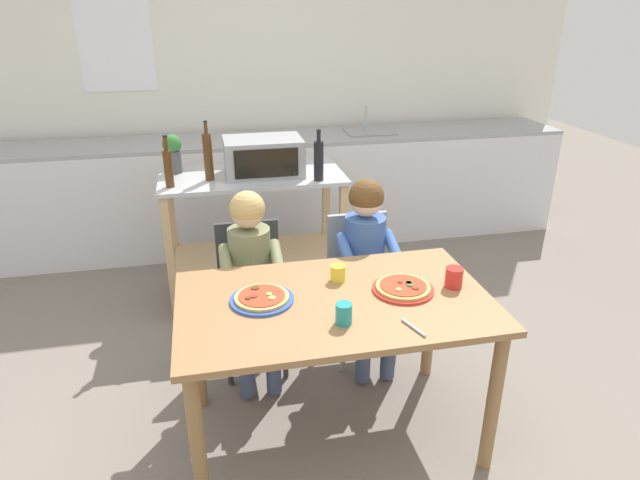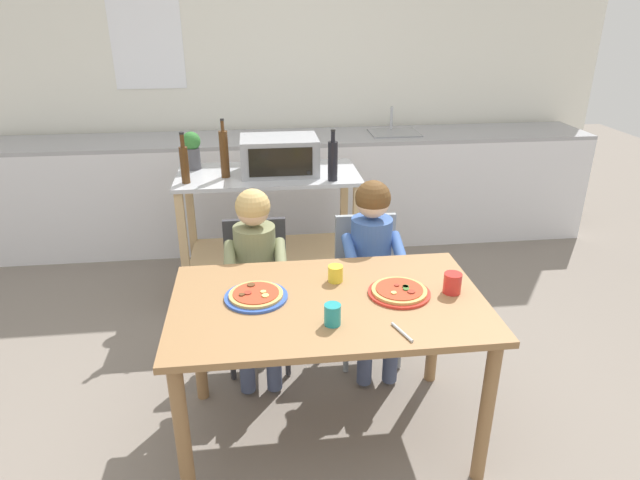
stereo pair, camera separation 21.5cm
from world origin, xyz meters
name	(u,v)px [view 1 (the left image)]	position (x,y,z in m)	size (l,w,h in m)	color
ground_plane	(295,315)	(0.00, 1.09, 0.00)	(11.10, 11.10, 0.00)	slate
back_wall_tiled	(257,74)	(0.00, 2.80, 1.35)	(5.55, 0.13, 2.70)	white
kitchen_counter	(268,190)	(0.00, 2.39, 0.45)	(4.99, 0.60, 1.10)	silver
kitchen_island_cart	(254,216)	(-0.21, 1.44, 0.59)	(1.18, 0.59, 0.88)	#B7BABF
toaster_oven	(263,156)	(-0.13, 1.44, 1.00)	(0.49, 0.35, 0.23)	#999BA0
bottle_dark_olive_oil	(208,156)	(-0.47, 1.38, 1.03)	(0.06, 0.06, 0.37)	#4C2D14
bottle_clear_vinegar	(168,167)	(-0.71, 1.29, 1.01)	(0.05, 0.05, 0.31)	#4C2D14
bottle_squat_spirits	(319,160)	(0.19, 1.23, 1.01)	(0.06, 0.06, 0.32)	black
potted_herb_plant	(173,152)	(-0.70, 1.60, 1.02)	(0.12, 0.12, 0.25)	#4C4C51
dining_table	(334,320)	(0.00, 0.00, 0.63)	(1.35, 0.80, 0.73)	olive
dining_chair_left	(251,286)	(-0.31, 0.67, 0.48)	(0.36, 0.36, 0.81)	#333338
dining_chair_right	(360,275)	(0.31, 0.67, 0.48)	(0.36, 0.36, 0.81)	gray
child_in_olive_shirt	(251,267)	(-0.31, 0.55, 0.65)	(0.32, 0.42, 1.02)	#424C6B
child_in_blue_striped_shirt	(368,253)	(0.31, 0.55, 0.67)	(0.32, 0.42, 1.05)	#424C6B
pizza_plate_blue_rimmed	(262,298)	(-0.31, 0.05, 0.75)	(0.27, 0.27, 0.03)	#3356B7
pizza_plate_red_rimmed	(403,288)	(0.31, 0.01, 0.75)	(0.27, 0.27, 0.03)	red
drinking_cup_yellow	(338,273)	(0.05, 0.17, 0.77)	(0.07, 0.07, 0.08)	yellow
drinking_cup_red	(454,277)	(0.55, 0.00, 0.78)	(0.08, 0.08, 0.09)	red
drinking_cup_teal	(344,314)	(-0.01, -0.19, 0.78)	(0.07, 0.07, 0.09)	teal
serving_spoon	(414,328)	(0.25, -0.29, 0.74)	(0.01, 0.01, 0.14)	#B7BABF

